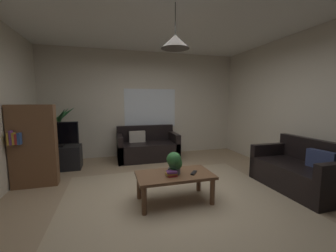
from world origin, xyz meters
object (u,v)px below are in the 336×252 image
Objects in this scene: book_on_table_0 at (172,176)px; tv at (57,134)px; coffee_table at (175,178)px; tv_stand at (59,158)px; couch_right_side at (300,173)px; couch_under_window at (147,148)px; book_on_table_1 at (171,174)px; book_on_table_2 at (172,172)px; potted_plant_on_table at (175,162)px; remote_on_table_0 at (194,173)px; bookshelf_corner at (33,146)px; potted_palm_corner at (58,137)px; pendant_lamp at (175,42)px.

book_on_table_0 is 0.15× the size of tv.
tv_stand reaches higher than coffee_table.
couch_under_window is at bearing -139.61° from couch_right_side.
book_on_table_1 is at bearing -48.15° from tv.
book_on_table_2 is (-2.19, 0.06, 0.20)m from couch_right_side.
couch_right_side is at bearing -28.00° from tv.
tv reaches higher than tv_stand.
book_on_table_0 is at bearing -125.50° from potted_plant_on_table.
book_on_table_1 reaches higher than book_on_table_0.
bookshelf_corner is at bearing -169.59° from remote_on_table_0.
bookshelf_corner is (-2.13, 1.18, 0.35)m from coffee_table.
book_on_table_0 is at bearing -52.50° from potted_palm_corner.
tv_stand reaches higher than remote_on_table_0.
tv_stand is (-1.96, -0.29, -0.03)m from couch_under_window.
tv_stand is at bearing 133.68° from potted_plant_on_table.
potted_palm_corner is at bearing 84.96° from bookshelf_corner.
bookshelf_corner is at bearing 148.40° from book_on_table_0.
tv_stand is (-1.94, 2.03, -0.34)m from potted_plant_on_table.
book_on_table_0 is 0.03m from book_on_table_1.
book_on_table_2 is (-0.09, -2.41, 0.21)m from couch_under_window.
couch_under_window is at bearing 89.43° from potted_plant_on_table.
book_on_table_0 is at bearing -48.41° from tv_stand.
book_on_table_0 is 0.09× the size of bookshelf_corner.
coffee_table is 7.05× the size of book_on_table_1.
couch_right_side is 4.63m from tv.
couch_under_window is at bearing 133.87° from remote_on_table_0.
book_on_table_2 is 0.24× the size of pendant_lamp.
remote_on_table_0 is at bearing -92.65° from couch_right_side.
book_on_table_0 is 0.81× the size of remote_on_table_0.
tv_stand is at bearing 131.49° from book_on_table_2.
book_on_table_2 is 2.84m from tv_stand.
pendant_lamp reaches higher than tv_stand.
book_on_table_1 is 0.34m from remote_on_table_0.
potted_plant_on_table is (0.06, 0.09, 0.16)m from book_on_table_0.
potted_palm_corner is 1.28m from bookshelf_corner.
coffee_table is 0.78× the size of bookshelf_corner.
tv is at bearing 77.42° from bookshelf_corner.
book_on_table_0 is 2.44m from bookshelf_corner.
couch_under_window is 2.05m from tv.
tv is (-4.07, 2.16, 0.49)m from couch_right_side.
remote_on_table_0 is at bearing 2.28° from book_on_table_1.
book_on_table_1 is 0.96× the size of remote_on_table_0.
book_on_table_1 is at bearing -131.87° from coffee_table.
potted_palm_corner reaches higher than tv_stand.
bookshelf_corner is (-0.18, -0.85, 0.45)m from tv_stand.
remote_on_table_0 is 3.05m from tv.
couch_right_side is at bearing -32.23° from potted_palm_corner.
couch_right_side reaches higher than tv_stand.
potted_plant_on_table is at bearing 52.42° from book_on_table_2.
book_on_table_0 is 0.40× the size of potted_plant_on_table.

